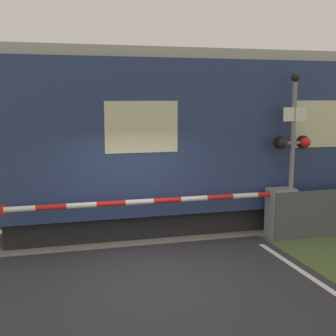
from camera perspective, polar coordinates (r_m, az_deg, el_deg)
ground_plane at (r=8.78m, az=-2.13°, el=-12.78°), size 80.00×80.00×0.00m
track_bed at (r=11.78m, az=-5.73°, el=-7.09°), size 36.00×3.20×0.13m
train at (r=12.95m, az=14.67°, el=3.83°), size 15.87×2.87×4.28m
crossing_barrier at (r=10.81m, az=10.84°, el=-5.11°), size 6.42×0.44×1.15m
signal_post at (r=10.93m, az=14.97°, el=2.62°), size 0.88×0.26×3.73m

